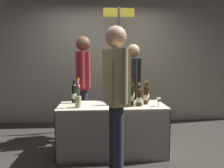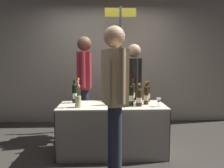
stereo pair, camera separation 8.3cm
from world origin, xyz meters
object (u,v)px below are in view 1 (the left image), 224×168
booth_signpost (119,55)px  featured_wine_bottle (131,95)px  flower_vase (78,99)px  vendor_presenter (133,83)px  display_bottle_0 (132,92)px  taster_foreground_right (116,88)px  wine_glass_near_vendor (159,100)px  tasting_table (112,120)px

booth_signpost → featured_wine_bottle: bearing=-87.1°
featured_wine_bottle → booth_signpost: bearing=92.9°
flower_vase → vendor_presenter: vendor_presenter is taller
featured_wine_bottle → vendor_presenter: bearing=79.0°
featured_wine_bottle → booth_signpost: booth_signpost is taller
display_bottle_0 → taster_foreground_right: 0.91m
wine_glass_near_vendor → vendor_presenter: 0.80m
tasting_table → vendor_presenter: size_ratio=0.94×
featured_wine_bottle → wine_glass_near_vendor: featured_wine_bottle is taller
flower_vase → booth_signpost: 1.58m
vendor_presenter → booth_signpost: booth_signpost is taller
wine_glass_near_vendor → vendor_presenter: bearing=108.4°
vendor_presenter → taster_foreground_right: (-0.39, -1.23, 0.07)m
tasting_table → display_bottle_0: display_bottle_0 is taller
display_bottle_0 → wine_glass_near_vendor: 0.47m
flower_vase → booth_signpost: (0.67, 1.29, 0.61)m
tasting_table → wine_glass_near_vendor: wine_glass_near_vendor is taller
display_bottle_0 → flower_vase: bearing=-156.9°
wine_glass_near_vendor → booth_signpost: bearing=108.6°
vendor_presenter → display_bottle_0: bearing=-8.6°
wine_glass_near_vendor → featured_wine_bottle: bearing=167.3°
vendor_presenter → tasting_table: bearing=-31.8°
featured_wine_bottle → booth_signpost: (-0.06, 1.21, 0.58)m
featured_wine_bottle → wine_glass_near_vendor: 0.39m
flower_vase → taster_foreground_right: 0.72m
display_bottle_0 → vendor_presenter: (0.07, 0.40, 0.10)m
tasting_table → taster_foreground_right: 0.85m
flower_vase → taster_foreground_right: size_ratio=0.23×
display_bottle_0 → vendor_presenter: 0.42m
display_bottle_0 → booth_signpost: size_ratio=0.15×
tasting_table → display_bottle_0: size_ratio=4.33×
tasting_table → flower_vase: 0.60m
vendor_presenter → booth_signpost: size_ratio=0.69×
wine_glass_near_vendor → tasting_table: bearing=166.8°
vendor_presenter → taster_foreground_right: size_ratio=0.94×
wine_glass_near_vendor → vendor_presenter: size_ratio=0.07×
wine_glass_near_vendor → flower_vase: flower_vase is taller
display_bottle_0 → wine_glass_near_vendor: (0.32, -0.34, -0.07)m
featured_wine_bottle → vendor_presenter: 0.68m
featured_wine_bottle → display_bottle_0: (0.05, 0.26, 0.00)m
display_bottle_0 → wine_glass_near_vendor: display_bottle_0 is taller
flower_vase → booth_signpost: bearing=62.3°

